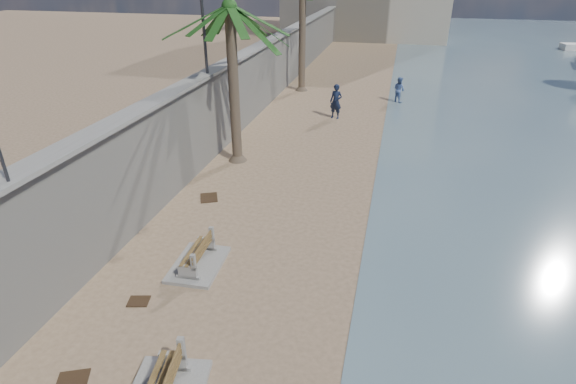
{
  "coord_description": "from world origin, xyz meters",
  "views": [
    {
      "loc": [
        2.47,
        -5.14,
        7.53
      ],
      "look_at": [
        -0.5,
        7.0,
        1.2
      ],
      "focal_mm": 28.0,
      "sensor_mm": 36.0,
      "label": 1
    }
  ],
  "objects_px": {
    "bench_far": "(197,256)",
    "person_a": "(336,99)",
    "palm_mid": "(229,9)",
    "person_b": "(399,88)"
  },
  "relations": [
    {
      "from": "person_a",
      "to": "palm_mid",
      "type": "bearing_deg",
      "value": -99.52
    },
    {
      "from": "person_a",
      "to": "person_b",
      "type": "bearing_deg",
      "value": 67.68
    },
    {
      "from": "bench_far",
      "to": "palm_mid",
      "type": "bearing_deg",
      "value": 101.19
    },
    {
      "from": "person_a",
      "to": "person_b",
      "type": "distance_m",
      "value": 5.34
    },
    {
      "from": "person_b",
      "to": "person_a",
      "type": "bearing_deg",
      "value": 95.25
    },
    {
      "from": "palm_mid",
      "to": "person_b",
      "type": "xyz_separation_m",
      "value": [
        6.47,
        11.17,
        -5.25
      ]
    },
    {
      "from": "palm_mid",
      "to": "bench_far",
      "type": "bearing_deg",
      "value": -78.81
    },
    {
      "from": "palm_mid",
      "to": "person_a",
      "type": "distance_m",
      "value": 9.15
    },
    {
      "from": "bench_far",
      "to": "person_a",
      "type": "xyz_separation_m",
      "value": [
        1.73,
        14.43,
        0.72
      ]
    },
    {
      "from": "bench_far",
      "to": "person_a",
      "type": "bearing_deg",
      "value": 83.16
    }
  ]
}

